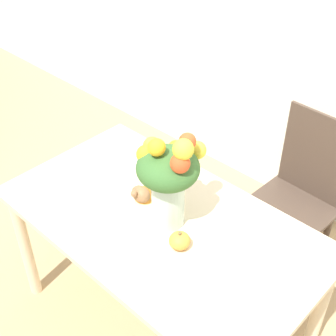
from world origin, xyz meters
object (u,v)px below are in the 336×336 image
(flower_vase, at_px, (169,177))
(dining_chair_near_window, at_px, (297,199))
(pumpkin, at_px, (180,241))
(turkey_figurine, at_px, (143,192))

(flower_vase, relative_size, dining_chair_near_window, 0.48)
(pumpkin, bearing_deg, turkey_figurine, 161.73)
(pumpkin, bearing_deg, flower_vase, 149.68)
(turkey_figurine, height_order, dining_chair_near_window, dining_chair_near_window)
(pumpkin, distance_m, dining_chair_near_window, 0.90)
(flower_vase, distance_m, pumpkin, 0.26)
(pumpkin, height_order, dining_chair_near_window, dining_chair_near_window)
(flower_vase, relative_size, turkey_figurine, 3.56)
(dining_chair_near_window, bearing_deg, pumpkin, -92.37)
(turkey_figurine, bearing_deg, pumpkin, -18.27)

